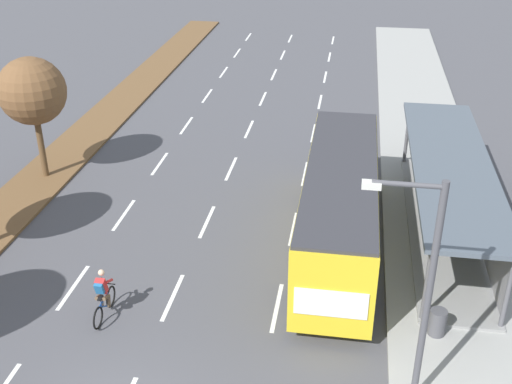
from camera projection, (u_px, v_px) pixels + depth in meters
The scene contains 11 objects.
median_strip at pixel (96, 126), 34.58m from camera, with size 2.60×52.00×0.12m, color brown.
sidewalk_right at pixel (425, 146), 32.11m from camera, with size 4.50×52.00×0.15m, color #9E9E99.
lane_divider_left at pixel (174, 143), 32.66m from camera, with size 0.14×48.10×0.01m.
lane_divider_center at pixel (241, 147), 32.17m from camera, with size 0.14×48.10×0.01m.
lane_divider_right at pixel (309, 152), 31.68m from camera, with size 0.14×48.10×0.01m.
bus_shelter at pixel (455, 189), 23.99m from camera, with size 2.90×12.74×2.86m.
bus at pixel (340, 199), 22.84m from camera, with size 2.54×11.29×3.37m.
cyclist at pixel (103, 296), 19.83m from camera, with size 0.46×1.82×1.71m.
median_tree_third at pixel (32, 92), 27.21m from camera, with size 2.94×2.94×5.49m.
streetlight at pixel (423, 284), 15.17m from camera, with size 1.91×0.24×6.50m.
trash_bin at pixel (437, 322), 19.04m from camera, with size 0.52×0.52×0.85m, color #4C4C51.
Camera 1 is at (5.44, -10.54, 12.84)m, focal length 44.48 mm.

